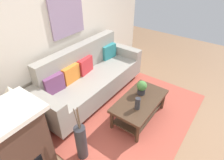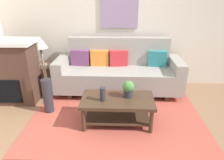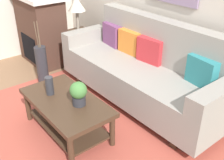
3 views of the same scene
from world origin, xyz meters
name	(u,v)px [view 2 (image 2 of 3)]	position (x,y,z in m)	size (l,w,h in m)	color
ground_plane	(116,133)	(0.00, 0.00, 0.00)	(8.99, 8.99, 0.00)	#8C6647
wall_back	(118,22)	(0.00, 1.95, 1.35)	(4.99, 0.10, 2.70)	beige
area_rug	(117,114)	(0.00, 0.50, 0.01)	(2.78, 2.16, 0.01)	#B24C3D
couch	(118,72)	(0.02, 1.42, 0.43)	(2.45, 0.84, 1.08)	gray
throw_pillow_plum	(81,58)	(-0.76, 1.54, 0.68)	(0.36, 0.12, 0.32)	#7A4270
throw_pillow_orange	(100,58)	(-0.37, 1.54, 0.68)	(0.36, 0.12, 0.32)	orange
throw_pillow_crimson	(119,58)	(0.02, 1.54, 0.68)	(0.36, 0.12, 0.32)	red
throw_pillow_teal	(157,59)	(0.80, 1.54, 0.68)	(0.36, 0.12, 0.32)	teal
coffee_table	(117,105)	(0.01, 0.27, 0.31)	(1.10, 0.60, 0.43)	#422D1E
tabletop_vase	(103,94)	(-0.20, 0.21, 0.54)	(0.09, 0.09, 0.21)	#2D2D33
potted_plant_tabletop	(128,88)	(0.18, 0.34, 0.57)	(0.18, 0.18, 0.26)	#2D2D33
side_table	(45,78)	(-1.51, 1.41, 0.28)	(0.44, 0.44, 0.56)	#422D1E
table_lamp	(40,44)	(-1.51, 1.41, 0.99)	(0.28, 0.28, 0.57)	gray
fireplace	(11,71)	(-1.94, 0.96, 0.59)	(1.02, 0.58, 1.16)	#472D23
floor_vase	(48,96)	(-1.16, 0.56, 0.30)	(0.16, 0.16, 0.61)	#2D2D33
floor_vase_branch_a	(45,69)	(-1.14, 0.56, 0.79)	(0.01, 0.01, 0.36)	brown
floor_vase_branch_b	(44,69)	(-1.17, 0.57, 0.79)	(0.01, 0.01, 0.36)	brown
floor_vase_branch_c	(43,69)	(-1.17, 0.54, 0.79)	(0.01, 0.01, 0.36)	brown
framed_painting	(119,10)	(0.02, 1.88, 1.58)	(0.76, 0.03, 0.71)	gray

